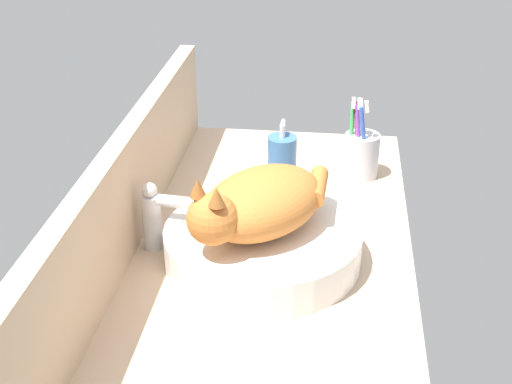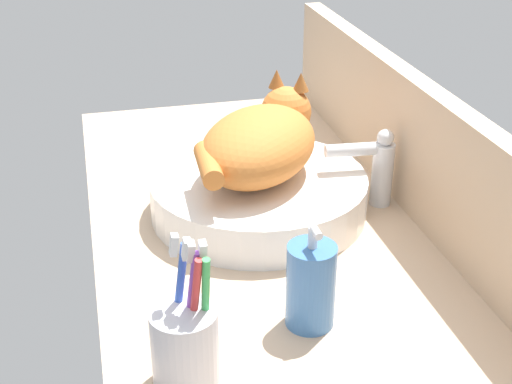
{
  "view_description": "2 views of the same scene",
  "coord_description": "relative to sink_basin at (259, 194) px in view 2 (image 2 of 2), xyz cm",
  "views": [
    {
      "loc": [
        -112.82,
        -12.02,
        72.05
      ],
      "look_at": [
        4.68,
        2.26,
        9.56
      ],
      "focal_mm": 50.0,
      "sensor_mm": 36.0,
      "label": 1
    },
    {
      "loc": [
        97.34,
        -25.33,
        58.1
      ],
      "look_at": [
        5.05,
        -2.62,
        8.61
      ],
      "focal_mm": 50.0,
      "sensor_mm": 36.0,
      "label": 2
    }
  ],
  "objects": [
    {
      "name": "soap_dispenser",
      "position": [
        30.37,
        -0.88,
        2.55
      ],
      "size": [
        6.34,
        6.34,
        14.85
      ],
      "color": "#3F72B2",
      "rests_on": "ground_plane"
    },
    {
      "name": "sink_basin",
      "position": [
        0.0,
        0.0,
        0.0
      ],
      "size": [
        35.7,
        35.7,
        6.66
      ],
      "primitive_type": "cylinder",
      "color": "white",
      "rests_on": "ground_plane"
    },
    {
      "name": "toothbrush_cup",
      "position": [
        37.34,
        -18.0,
        2.15
      ],
      "size": [
        7.82,
        7.82,
        18.72
      ],
      "color": "silver",
      "rests_on": "ground_plane"
    },
    {
      "name": "faucet",
      "position": [
        1.87,
        19.63,
        3.97
      ],
      "size": [
        3.84,
        11.86,
        13.6
      ],
      "color": "silver",
      "rests_on": "ground_plane"
    },
    {
      "name": "cat",
      "position": [
        -1.14,
        0.75,
        9.09
      ],
      "size": [
        30.2,
        28.57,
        14.0
      ],
      "color": "#CC7533",
      "rests_on": "sink_basin"
    },
    {
      "name": "ground_plane",
      "position": [
        3.86,
        -0.14,
        -5.33
      ],
      "size": [
        113.94,
        55.0,
        4.0
      ],
      "primitive_type": "cube",
      "color": "tan"
    },
    {
      "name": "backsplash_panel",
      "position": [
        3.86,
        25.56,
        7.61
      ],
      "size": [
        113.94,
        3.6,
        21.88
      ],
      "primitive_type": "cube",
      "color": "#CCAD8C",
      "rests_on": "ground_plane"
    }
  ]
}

